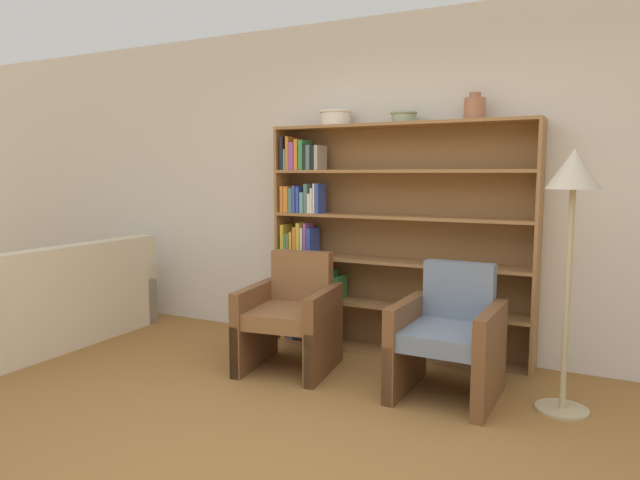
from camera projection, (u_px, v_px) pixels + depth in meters
wall_back at (427, 185)px, 4.61m from camera, size 12.00×0.06×2.75m
bookshelf at (373, 242)px, 4.69m from camera, size 2.14×0.30×1.86m
bowl_copper at (336, 117)px, 4.71m from camera, size 0.27×0.27×0.13m
bowl_stoneware at (404, 116)px, 4.44m from camera, size 0.21×0.21×0.09m
vase_tall at (475, 108)px, 4.19m from camera, size 0.16×0.16×0.20m
couch at (57, 306)px, 5.01m from camera, size 0.89×1.75×0.87m
armchair_leather at (291, 317)px, 4.31m from camera, size 0.72×0.76×0.86m
armchair_cushioned at (449, 337)px, 3.77m from camera, size 0.66×0.70×0.86m
floor_lamp at (573, 194)px, 3.40m from camera, size 0.32×0.32×1.62m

